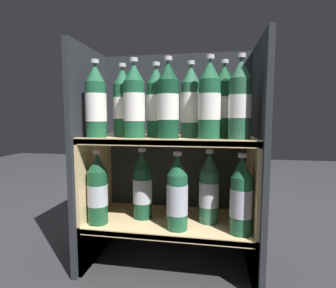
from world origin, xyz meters
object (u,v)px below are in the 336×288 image
object	(u,v)px
bottle_lower_back_1	(209,190)
bottle_upper_back_3	(224,103)
bottle_lower_back_0	(142,187)
bottle_upper_front_2	(168,102)
bottle_lower_front_0	(98,191)
bottle_upper_front_0	(96,103)
bottle_lower_front_2	(241,198)
bottle_upper_front_3	(209,102)
bottle_upper_back_1	(156,104)
bottle_lower_front_1	(177,195)
bottle_upper_back_2	(190,104)
bottle_upper_front_1	(134,103)
bottle_upper_back_0	(123,104)
bottle_upper_front_4	(240,101)

from	to	relation	value
bottle_lower_back_1	bottle_upper_back_3	bearing A→B (deg)	0.00
bottle_lower_back_0	bottle_upper_front_2	bearing A→B (deg)	-35.43
bottle_lower_front_0	bottle_lower_back_1	size ratio (longest dim) A/B	1.00
bottle_lower_front_0	bottle_upper_back_3	bearing A→B (deg)	10.31
bottle_upper_front_0	bottle_lower_front_2	distance (m)	0.63
bottle_upper_front_2	bottle_upper_front_0	bearing A→B (deg)	180.00
bottle_lower_front_2	bottle_upper_front_3	bearing A→B (deg)	180.00
bottle_lower_front_0	bottle_upper_front_3	bearing A→B (deg)	0.00
bottle_upper_front_2	bottle_lower_back_1	bearing A→B (deg)	30.19
bottle_upper_back_1	bottle_lower_front_1	bearing A→B (deg)	-41.63
bottle_upper_back_2	bottle_lower_back_1	world-z (taller)	bottle_upper_back_2
bottle_upper_front_2	bottle_lower_front_1	distance (m)	0.34
bottle_upper_front_1	bottle_upper_front_2	world-z (taller)	same
bottle_upper_front_0	bottle_upper_front_2	xyz separation A→B (m)	(0.27, -0.00, 0.00)
bottle_upper_front_1	bottle_upper_back_2	distance (m)	0.21
bottle_upper_front_1	bottle_lower_front_2	xyz separation A→B (m)	(0.38, 0.00, -0.33)
bottle_upper_front_0	bottle_lower_front_0	xyz separation A→B (m)	(-0.00, -0.00, -0.33)
bottle_upper_back_1	bottle_lower_front_2	bearing A→B (deg)	-14.90
bottle_lower_front_0	bottle_upper_back_0	bearing A→B (deg)	47.94
bottle_lower_front_1	bottle_lower_front_2	distance (m)	0.23
bottle_upper_back_3	bottle_upper_front_1	bearing A→B (deg)	-164.98
bottle_upper_back_1	bottle_lower_front_1	size ratio (longest dim) A/B	1.00
bottle_upper_back_0	bottle_upper_back_1	distance (m)	0.14
bottle_upper_front_3	bottle_lower_front_1	distance (m)	0.35
bottle_upper_back_2	bottle_lower_back_0	world-z (taller)	bottle_upper_back_2
bottle_upper_back_0	bottle_lower_front_0	world-z (taller)	bottle_upper_back_0
bottle_upper_front_3	bottle_lower_front_0	xyz separation A→B (m)	(-0.42, 0.00, -0.33)
bottle_upper_front_2	bottle_upper_back_3	xyz separation A→B (m)	(0.20, 0.09, 0.00)
bottle_lower_front_0	bottle_upper_front_2	bearing A→B (deg)	0.00
bottle_upper_front_2	bottle_upper_back_1	bearing A→B (deg)	125.87
bottle_upper_front_1	bottle_upper_back_0	bearing A→B (deg)	130.86
bottle_upper_front_4	bottle_lower_front_2	bearing A→B (deg)	0.00
bottle_lower_front_2	bottle_lower_back_1	distance (m)	0.14
bottle_upper_back_3	bottle_lower_front_2	bearing A→B (deg)	-53.02
bottle_lower_back_1	bottle_upper_front_2	bearing A→B (deg)	-149.81
bottle_upper_back_1	bottle_upper_back_2	distance (m)	0.13
bottle_upper_back_1	bottle_lower_front_2	distance (m)	0.47
bottle_upper_back_1	bottle_lower_back_1	world-z (taller)	bottle_upper_back_1
bottle_lower_back_0	bottle_lower_back_1	distance (m)	0.27
bottle_upper_back_0	bottle_upper_front_0	bearing A→B (deg)	-130.86
bottle_upper_front_3	bottle_lower_front_0	distance (m)	0.53
bottle_upper_front_2	bottle_upper_back_1	world-z (taller)	same
bottle_upper_front_0	bottle_lower_front_1	distance (m)	0.45
bottle_lower_front_2	bottle_lower_back_0	distance (m)	0.39
bottle_upper_back_3	bottle_lower_front_1	world-z (taller)	bottle_upper_back_3
bottle_lower_front_0	bottle_lower_back_0	bearing A→B (deg)	28.95
bottle_lower_front_0	bottle_upper_front_0	bearing A→B (deg)	0.00
bottle_upper_front_3	bottle_upper_back_2	distance (m)	0.11
bottle_lower_back_0	bottle_lower_back_1	bearing A→B (deg)	0.00
bottle_lower_front_0	bottle_lower_front_1	world-z (taller)	same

